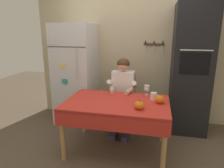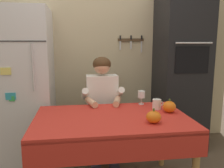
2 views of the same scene
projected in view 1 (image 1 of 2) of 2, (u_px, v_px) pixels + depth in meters
The scene contains 11 objects.
ground_plane at pixel (115, 153), 2.82m from camera, with size 10.00×10.00×0.00m, color brown.
back_wall_assembly at pixel (133, 51), 3.75m from camera, with size 3.70×0.13×2.60m.
refrigerator at pixel (76, 74), 3.70m from camera, with size 0.68×0.71×1.80m.
wall_oven at pixel (191, 70), 3.27m from camera, with size 0.60×0.64×2.10m.
dining_table at pixel (117, 108), 2.73m from camera, with size 1.40×0.90×0.74m.
chair_behind_person at pixel (124, 99), 3.52m from camera, with size 0.40×0.40×0.93m.
seated_person at pixel (122, 90), 3.28m from camera, with size 0.47×0.55×1.25m.
coffee_mug at pixel (154, 96), 2.78m from camera, with size 0.11×0.09×0.10m.
wine_glass at pixel (147, 88), 2.98m from camera, with size 0.08×0.08×0.15m.
pumpkin_large at pixel (139, 105), 2.44m from camera, with size 0.13×0.13×0.12m.
pumpkin_medium at pixel (160, 99), 2.64m from camera, with size 0.12×0.12×0.13m.
Camera 1 is at (0.50, -2.43, 1.66)m, focal length 32.09 mm.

